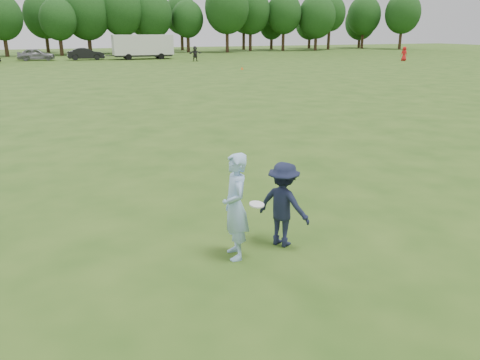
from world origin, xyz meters
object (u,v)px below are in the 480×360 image
Objects in this scene: thrower at (235,207)px; field_cone at (242,68)px; defender at (283,204)px; car_f at (86,54)px; player_far_c at (404,54)px; cargo_trailer at (143,46)px; car_e at (36,54)px; player_far_d at (195,54)px.

field_cone is (15.59, 38.15, -0.83)m from thrower.
thrower is 1.19× the size of defender.
thrower is 0.42× the size of car_f.
player_far_c is 0.20× the size of cargo_trailer.
thrower is 0.43× the size of car_e.
car_f is at bearing 171.99° from cargo_trailer.
thrower is 60.16m from car_f.
thrower is at bearing 64.03° from defender.
defender is 59.55m from cargo_trailer.
defender is 0.88× the size of player_far_d.
car_e is 15.27× the size of field_cone.
thrower reaches higher than player_far_d.
field_cone is at bearing -135.80° from car_e.
defender is at bearing -98.15° from cargo_trailer.
player_far_c is (39.16, 42.79, 0.07)m from defender.
player_far_c is 0.39× the size of car_e.
car_e reaches higher than car_f.
cargo_trailer reaches higher than field_cone.
player_far_c is 0.95× the size of player_far_d.
thrower reaches higher than car_f.
field_cone is at bearing -82.69° from player_far_d.
player_far_c is 34.71m from cargo_trailer.
cargo_trailer is at bearing 106.28° from field_cone.
cargo_trailer is at bearing -95.33° from car_e.
field_cone is (19.71, -23.09, -0.63)m from car_e.
cargo_trailer is at bearing -18.71° from player_far_c.
field_cone is at bearing 20.01° from player_far_c.
thrower is 1.04× the size of player_far_d.
car_e is at bearing 80.56° from car_f.
defender is at bearing -100.74° from player_far_d.
cargo_trailer is (-5.32, 6.92, 0.83)m from player_far_d.
player_far_c is 41.86m from car_f.
player_far_c is at bearing -15.88° from player_far_d.
player_far_c is at bearing -108.73° from car_e.
thrower is 0.22× the size of cargo_trailer.
cargo_trailer is (-6.11, 20.93, 1.63)m from field_cone.
cargo_trailer reaches higher than car_f.
car_e is 30.37m from field_cone.
defender reaches higher than field_cone.
car_f is (-12.78, 7.97, -0.17)m from player_far_d.
defender is at bearing 104.68° from thrower.
cargo_trailer is at bearing 177.96° from thrower.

